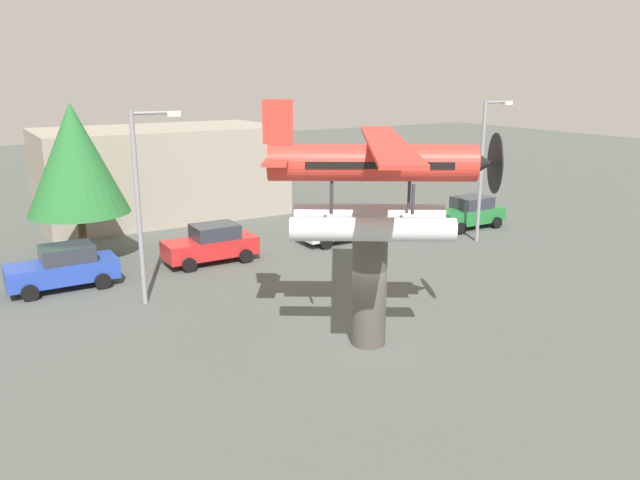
{
  "coord_description": "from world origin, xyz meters",
  "views": [
    {
      "loc": [
        -10.91,
        -15.09,
        8.36
      ],
      "look_at": [
        0.0,
        3.0,
        2.75
      ],
      "focal_mm": 35.02,
      "sensor_mm": 36.0,
      "label": 1
    }
  ],
  "objects_px": {
    "storefront_building": "(161,172)",
    "streetlight_primary": "(143,193)",
    "car_near_blue": "(64,267)",
    "tree_east": "(75,159)",
    "car_far_silver": "(340,225)",
    "car_mid_red": "(212,244)",
    "streetlight_secondary": "(485,160)",
    "display_pedestal": "(369,289)",
    "car_distant_green": "(469,212)",
    "floatplane_monument": "(376,179)"
  },
  "relations": [
    {
      "from": "storefront_building",
      "to": "streetlight_primary",
      "type": "bearing_deg",
      "value": -109.23
    },
    {
      "from": "car_near_blue",
      "to": "tree_east",
      "type": "bearing_deg",
      "value": -112.36
    },
    {
      "from": "streetlight_primary",
      "to": "storefront_building",
      "type": "distance_m",
      "value": 15.65
    },
    {
      "from": "car_near_blue",
      "to": "car_far_silver",
      "type": "distance_m",
      "value": 13.48
    },
    {
      "from": "car_mid_red",
      "to": "storefront_building",
      "type": "relative_size",
      "value": 0.3
    },
    {
      "from": "streetlight_secondary",
      "to": "storefront_building",
      "type": "relative_size",
      "value": 0.51
    },
    {
      "from": "streetlight_primary",
      "to": "tree_east",
      "type": "bearing_deg",
      "value": 98.59
    },
    {
      "from": "display_pedestal",
      "to": "car_distant_green",
      "type": "relative_size",
      "value": 0.87
    },
    {
      "from": "car_near_blue",
      "to": "car_mid_red",
      "type": "xyz_separation_m",
      "value": [
        6.43,
        0.33,
        0.0
      ]
    },
    {
      "from": "display_pedestal",
      "to": "car_distant_green",
      "type": "distance_m",
      "value": 17.08
    },
    {
      "from": "floatplane_monument",
      "to": "car_distant_green",
      "type": "xyz_separation_m",
      "value": [
        13.8,
        9.93,
        -4.45
      ]
    },
    {
      "from": "floatplane_monument",
      "to": "car_near_blue",
      "type": "xyz_separation_m",
      "value": [
        -7.5,
        10.76,
        -4.45
      ]
    },
    {
      "from": "floatplane_monument",
      "to": "streetlight_secondary",
      "type": "height_order",
      "value": "floatplane_monument"
    },
    {
      "from": "streetlight_primary",
      "to": "streetlight_secondary",
      "type": "height_order",
      "value": "streetlight_primary"
    },
    {
      "from": "streetlight_secondary",
      "to": "car_mid_red",
      "type": "bearing_deg",
      "value": 165.09
    },
    {
      "from": "floatplane_monument",
      "to": "streetlight_primary",
      "type": "height_order",
      "value": "floatplane_monument"
    },
    {
      "from": "car_far_silver",
      "to": "streetlight_secondary",
      "type": "relative_size",
      "value": 0.59
    },
    {
      "from": "car_far_silver",
      "to": "car_distant_green",
      "type": "bearing_deg",
      "value": 171.21
    },
    {
      "from": "floatplane_monument",
      "to": "car_mid_red",
      "type": "xyz_separation_m",
      "value": [
        -1.07,
        11.09,
        -4.45
      ]
    },
    {
      "from": "car_distant_green",
      "to": "streetlight_primary",
      "type": "height_order",
      "value": "streetlight_primary"
    },
    {
      "from": "car_near_blue",
      "to": "car_distant_green",
      "type": "bearing_deg",
      "value": 177.76
    },
    {
      "from": "floatplane_monument",
      "to": "car_mid_red",
      "type": "distance_m",
      "value": 12.0
    },
    {
      "from": "streetlight_primary",
      "to": "car_mid_red",
      "type": "bearing_deg",
      "value": 43.35
    },
    {
      "from": "car_distant_green",
      "to": "streetlight_secondary",
      "type": "relative_size",
      "value": 0.59
    },
    {
      "from": "car_mid_red",
      "to": "tree_east",
      "type": "bearing_deg",
      "value": -32.56
    },
    {
      "from": "streetlight_primary",
      "to": "floatplane_monument",
      "type": "bearing_deg",
      "value": -55.75
    },
    {
      "from": "car_near_blue",
      "to": "display_pedestal",
      "type": "bearing_deg",
      "value": 124.65
    },
    {
      "from": "car_distant_green",
      "to": "display_pedestal",
      "type": "bearing_deg",
      "value": 35.32
    },
    {
      "from": "car_mid_red",
      "to": "car_distant_green",
      "type": "height_order",
      "value": "same"
    },
    {
      "from": "car_mid_red",
      "to": "floatplane_monument",
      "type": "bearing_deg",
      "value": 95.51
    },
    {
      "from": "car_near_blue",
      "to": "car_far_silver",
      "type": "bearing_deg",
      "value": -178.4
    },
    {
      "from": "car_near_blue",
      "to": "car_far_silver",
      "type": "relative_size",
      "value": 1.0
    },
    {
      "from": "display_pedestal",
      "to": "car_near_blue",
      "type": "xyz_separation_m",
      "value": [
        -7.39,
        10.69,
        -0.95
      ]
    },
    {
      "from": "car_far_silver",
      "to": "floatplane_monument",
      "type": "bearing_deg",
      "value": 61.8
    },
    {
      "from": "tree_east",
      "to": "streetlight_primary",
      "type": "bearing_deg",
      "value": -81.41
    },
    {
      "from": "display_pedestal",
      "to": "car_far_silver",
      "type": "bearing_deg",
      "value": 61.21
    },
    {
      "from": "storefront_building",
      "to": "tree_east",
      "type": "height_order",
      "value": "tree_east"
    },
    {
      "from": "streetlight_primary",
      "to": "storefront_building",
      "type": "height_order",
      "value": "streetlight_primary"
    },
    {
      "from": "storefront_building",
      "to": "floatplane_monument",
      "type": "bearing_deg",
      "value": -90.3
    },
    {
      "from": "streetlight_secondary",
      "to": "storefront_building",
      "type": "xyz_separation_m",
      "value": [
        -12.17,
        14.54,
        -1.53
      ]
    },
    {
      "from": "car_mid_red",
      "to": "car_far_silver",
      "type": "bearing_deg",
      "value": -179.59
    },
    {
      "from": "car_near_blue",
      "to": "car_mid_red",
      "type": "height_order",
      "value": "same"
    },
    {
      "from": "display_pedestal",
      "to": "tree_east",
      "type": "height_order",
      "value": "tree_east"
    },
    {
      "from": "storefront_building",
      "to": "tree_east",
      "type": "distance_m",
      "value": 10.16
    },
    {
      "from": "car_near_blue",
      "to": "streetlight_primary",
      "type": "distance_m",
      "value": 5.36
    },
    {
      "from": "car_mid_red",
      "to": "display_pedestal",
      "type": "bearing_deg",
      "value": 94.98
    },
    {
      "from": "car_distant_green",
      "to": "tree_east",
      "type": "relative_size",
      "value": 0.58
    },
    {
      "from": "display_pedestal",
      "to": "car_distant_green",
      "type": "xyz_separation_m",
      "value": [
        13.91,
        9.86,
        -0.95
      ]
    },
    {
      "from": "car_distant_green",
      "to": "tree_east",
      "type": "bearing_deg",
      "value": -12.34
    },
    {
      "from": "car_distant_green",
      "to": "car_far_silver",
      "type": "bearing_deg",
      "value": -8.79
    }
  ]
}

